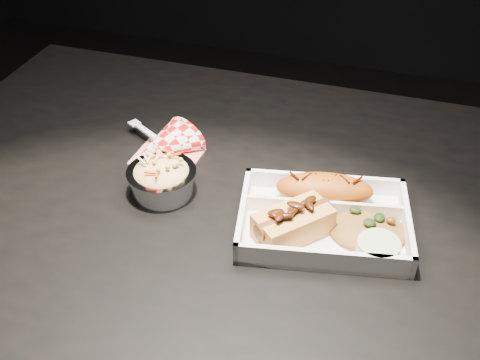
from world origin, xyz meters
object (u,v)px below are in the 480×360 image
(food_tray, at_px, (323,223))
(napkin_fork, at_px, (164,145))
(fried_pastry, at_px, (325,189))
(dining_table, at_px, (242,235))
(foil_coleslaw_cup, at_px, (162,177))
(hotdog, at_px, (293,221))

(food_tray, distance_m, napkin_fork, 0.32)
(fried_pastry, bearing_deg, dining_table, -175.01)
(napkin_fork, bearing_deg, fried_pastry, 19.65)
(dining_table, relative_size, foil_coleslaw_cup, 10.81)
(fried_pastry, height_order, napkin_fork, napkin_fork)
(food_tray, bearing_deg, hotdog, -149.23)
(dining_table, distance_m, food_tray, 0.18)
(dining_table, bearing_deg, food_tray, -17.06)
(food_tray, height_order, napkin_fork, napkin_fork)
(dining_table, bearing_deg, fried_pastry, 4.99)
(food_tray, height_order, hotdog, hotdog)
(dining_table, bearing_deg, foil_coleslaw_cup, -163.97)
(hotdog, bearing_deg, foil_coleslaw_cup, 121.22)
(food_tray, bearing_deg, napkin_fork, 149.23)
(foil_coleslaw_cup, bearing_deg, napkin_fork, 112.16)
(dining_table, relative_size, napkin_fork, 7.46)
(dining_table, xyz_separation_m, foil_coleslaw_cup, (-0.12, -0.04, 0.12))
(napkin_fork, bearing_deg, dining_table, 8.29)
(hotdog, xyz_separation_m, foil_coleslaw_cup, (-0.22, 0.04, -0.00))
(food_tray, xyz_separation_m, foil_coleslaw_cup, (-0.26, 0.01, 0.02))
(dining_table, xyz_separation_m, food_tray, (0.14, -0.04, 0.10))
(napkin_fork, bearing_deg, hotdog, 1.81)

